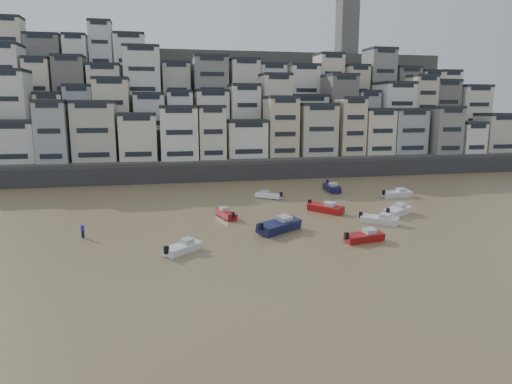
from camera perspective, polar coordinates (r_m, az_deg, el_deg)
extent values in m
plane|color=olive|center=(33.82, 3.37, -16.41)|extent=(400.00, 400.00, 0.00)
cube|color=#38383A|center=(96.68, -1.22, 2.59)|extent=(140.00, 3.00, 3.50)
cube|color=#4C4C47|center=(104.46, 0.74, 3.33)|extent=(140.00, 14.00, 4.00)
cube|color=#4C4C47|center=(115.79, -0.59, 5.55)|extent=(140.00, 14.00, 10.00)
cube|color=#4C4C47|center=(127.26, -1.69, 7.82)|extent=(140.00, 14.00, 18.00)
cube|color=#4C4C47|center=(138.94, -2.62, 9.71)|extent=(140.00, 16.00, 26.00)
cube|color=#4C4C47|center=(152.74, -3.52, 10.91)|extent=(140.00, 18.00, 32.00)
cube|color=#66635E|center=(163.83, 11.32, 19.50)|extent=(6.00, 6.00, 18.00)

